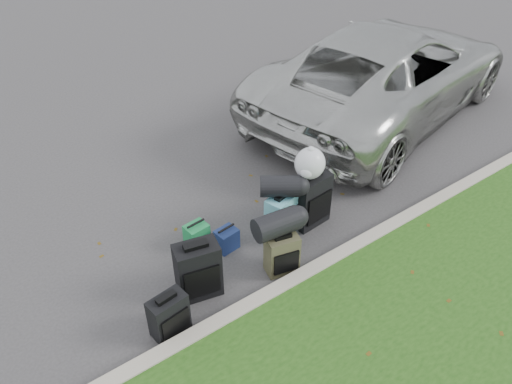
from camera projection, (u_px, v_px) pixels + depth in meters
ground at (271, 229)px, 6.79m from camera, size 120.00×120.00×0.00m
curb at (320, 268)px, 6.10m from camera, size 120.00×0.18×0.15m
suv at (386, 71)px, 9.02m from camera, size 6.37×3.98×1.64m
suitcase_small_black at (169, 315)px, 5.29m from camera, size 0.43×0.27×0.51m
suitcase_large_black_left at (198, 270)px, 5.68m from camera, size 0.55×0.41×0.72m
suitcase_olive at (282, 254)px, 6.02m from camera, size 0.43×0.33×0.53m
suitcase_teal at (281, 216)px, 6.54m from camera, size 0.49×0.38×0.62m
suitcase_large_black_right at (311, 200)px, 6.69m from camera, size 0.53×0.35×0.76m
tote_green at (197, 235)px, 6.45m from camera, size 0.31×0.25×0.32m
tote_navy at (227, 239)px, 6.41m from camera, size 0.30×0.25×0.29m
duffel_left at (277, 224)px, 5.82m from camera, size 0.59×0.36×0.30m
duffel_right at (280, 186)px, 6.29m from camera, size 0.57×0.52×0.28m
trash_bag at (310, 163)px, 6.34m from camera, size 0.41×0.41×0.41m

